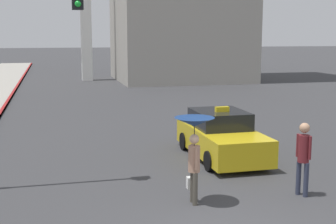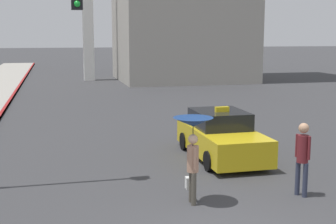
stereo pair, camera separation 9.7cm
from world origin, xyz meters
The scene contains 3 objects.
taxi centered at (2.17, 5.79, 0.69)m, with size 1.91×4.28×1.67m.
pedestrian_with_umbrella centered at (0.07, 1.99, 1.61)m, with size 0.93×0.93×2.05m.
pedestrian_man centered at (2.82, 1.86, 1.08)m, with size 0.36×0.42×1.82m.
Camera 1 is at (-3.07, -8.04, 3.89)m, focal length 50.00 mm.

